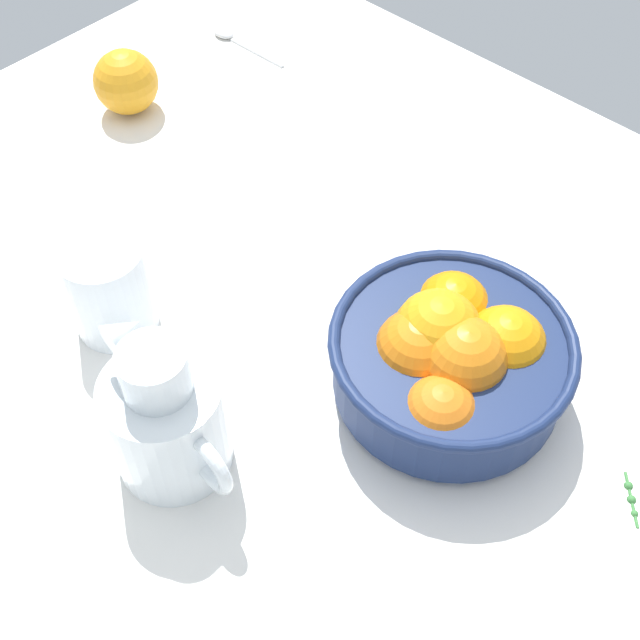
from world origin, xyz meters
The scene contains 7 objects.
ground_plane centered at (0.00, 0.00, -1.50)cm, with size 129.05×107.71×3.00cm, color white.
fruit_bowl centered at (12.44, 5.93, 5.20)cm, with size 23.08×23.08×11.42cm.
juice_pitcher centered at (-1.04, -16.92, 5.56)cm, with size 14.60×10.59×16.34cm.
second_glass centered at (-17.58, -10.53, 4.83)cm, with size 8.50×8.50×10.71cm.
loose_orange_0 centered at (-44.81, 13.18, 4.11)cm, with size 8.23×8.23×8.23cm, color orange.
spoon centered at (-45.56, 32.98, 0.44)cm, with size 13.24×2.32×1.00cm.
herb_sprig_0 centered at (31.88, 8.00, 0.26)cm, with size 3.84×4.30×0.84cm.
Camera 1 is at (35.46, -36.62, 68.80)cm, focal length 47.50 mm.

